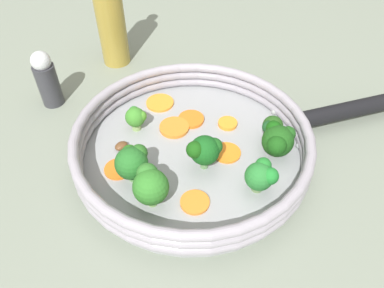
# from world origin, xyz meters

# --- Properties ---
(ground_plane) EXTENTS (4.00, 4.00, 0.00)m
(ground_plane) POSITION_xyz_m (0.00, 0.00, 0.00)
(ground_plane) COLOR gray
(skillet) EXTENTS (0.33, 0.33, 0.01)m
(skillet) POSITION_xyz_m (0.00, 0.00, 0.01)
(skillet) COLOR #939699
(skillet) RESTS_ON ground_plane
(skillet_rim_wall) EXTENTS (0.34, 0.34, 0.04)m
(skillet_rim_wall) POSITION_xyz_m (0.00, 0.00, 0.03)
(skillet_rim_wall) COLOR #99939E
(skillet_rim_wall) RESTS_ON skillet
(skillet_handle) EXTENTS (0.20, 0.07, 0.03)m
(skillet_handle) POSITION_xyz_m (-0.26, 0.06, 0.03)
(skillet_handle) COLOR black
(skillet_handle) RESTS_ON skillet
(skillet_rivet_left) EXTENTS (0.01, 0.01, 0.01)m
(skillet_rivet_left) POSITION_xyz_m (-0.14, 0.07, 0.02)
(skillet_rivet_left) COLOR #939799
(skillet_rivet_left) RESTS_ON skillet
(skillet_rivet_right) EXTENTS (0.01, 0.01, 0.01)m
(skillet_rivet_right) POSITION_xyz_m (-0.16, -0.01, 0.02)
(skillet_rivet_right) COLOR #979A96
(skillet_rivet_right) RESTS_ON skillet
(carrot_slice_0) EXTENTS (0.04, 0.04, 0.01)m
(carrot_slice_0) POSITION_xyz_m (-0.08, -0.02, 0.02)
(carrot_slice_0) COLOR orange
(carrot_slice_0) RESTS_ON skillet
(carrot_slice_1) EXTENTS (0.06, 0.06, 0.00)m
(carrot_slice_1) POSITION_xyz_m (-0.01, -0.12, 0.01)
(carrot_slice_1) COLOR orange
(carrot_slice_1) RESTS_ON skillet
(carrot_slice_2) EXTENTS (0.05, 0.05, 0.00)m
(carrot_slice_2) POSITION_xyz_m (-0.04, 0.03, 0.01)
(carrot_slice_2) COLOR orange
(carrot_slice_2) RESTS_ON skillet
(carrot_slice_3) EXTENTS (0.04, 0.04, 0.00)m
(carrot_slice_3) POSITION_xyz_m (0.11, -0.02, 0.01)
(carrot_slice_3) COLOR orange
(carrot_slice_3) RESTS_ON skillet
(carrot_slice_4) EXTENTS (0.05, 0.05, 0.00)m
(carrot_slice_4) POSITION_xyz_m (0.04, 0.08, 0.01)
(carrot_slice_4) COLOR orange
(carrot_slice_4) RESTS_ON skillet
(carrot_slice_5) EXTENTS (0.06, 0.06, 0.01)m
(carrot_slice_5) POSITION_xyz_m (0.00, -0.06, 0.02)
(carrot_slice_5) COLOR orange
(carrot_slice_5) RESTS_ON skillet
(carrot_slice_6) EXTENTS (0.05, 0.05, 0.01)m
(carrot_slice_6) POSITION_xyz_m (-0.03, -0.06, 0.02)
(carrot_slice_6) COLOR orange
(carrot_slice_6) RESTS_ON skillet
(broccoli_floret_0) EXTENTS (0.04, 0.03, 0.04)m
(broccoli_floret_0) POSITION_xyz_m (-0.11, 0.04, 0.04)
(broccoli_floret_0) COLOR #7E9B51
(broccoli_floret_0) RESTS_ON skillet
(broccoli_floret_1) EXTENTS (0.03, 0.03, 0.04)m
(broccoli_floret_1) POSITION_xyz_m (0.05, -0.09, 0.04)
(broccoli_floret_1) COLOR #8DAF64
(broccoli_floret_1) RESTS_ON skillet
(broccoli_floret_2) EXTENTS (0.05, 0.05, 0.05)m
(broccoli_floret_2) POSITION_xyz_m (0.09, 0.00, 0.04)
(broccoli_floret_2) COLOR #659556
(broccoli_floret_2) RESTS_ON skillet
(broccoli_floret_3) EXTENTS (0.05, 0.05, 0.05)m
(broccoli_floret_3) POSITION_xyz_m (-0.10, 0.06, 0.04)
(broccoli_floret_3) COLOR #6C9250
(broccoli_floret_3) RESTS_ON skillet
(broccoli_floret_4) EXTENTS (0.05, 0.04, 0.05)m
(broccoli_floret_4) POSITION_xyz_m (0.00, 0.03, 0.05)
(broccoli_floret_4) COLOR #628E54
(broccoli_floret_4) RESTS_ON skillet
(broccoli_floret_5) EXTENTS (0.05, 0.05, 0.06)m
(broccoli_floret_5) POSITION_xyz_m (0.09, 0.05, 0.05)
(broccoli_floret_5) COLOR #6B984E
(broccoli_floret_5) RESTS_ON skillet
(broccoli_floret_6) EXTENTS (0.04, 0.04, 0.04)m
(broccoli_floret_6) POSITION_xyz_m (-0.04, 0.10, 0.04)
(broccoli_floret_6) COLOR #67854F
(broccoli_floret_6) RESTS_ON skillet
(mushroom_piece_0) EXTENTS (0.02, 0.02, 0.01)m
(mushroom_piece_0) POSITION_xyz_m (0.09, -0.06, 0.02)
(mushroom_piece_0) COLOR brown
(mushroom_piece_0) RESTS_ON skillet
(salt_shaker) EXTENTS (0.04, 0.04, 0.10)m
(salt_shaker) POSITION_xyz_m (0.14, -0.23, 0.05)
(salt_shaker) COLOR #333338
(salt_shaker) RESTS_ON ground_plane
(oil_bottle) EXTENTS (0.05, 0.05, 0.22)m
(oil_bottle) POSITION_xyz_m (0.00, -0.30, 0.09)
(oil_bottle) COLOR olive
(oil_bottle) RESTS_ON ground_plane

